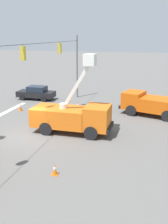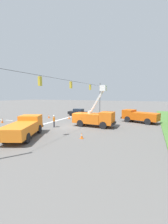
{
  "view_description": "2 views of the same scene",
  "coord_description": "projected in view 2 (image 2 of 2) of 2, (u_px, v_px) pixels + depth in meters",
  "views": [
    {
      "loc": [
        16.65,
        8.7,
        7.23
      ],
      "look_at": [
        -1.35,
        3.93,
        1.73
      ],
      "focal_mm": 42.0,
      "sensor_mm": 36.0,
      "label": 1
    },
    {
      "loc": [
        18.91,
        10.57,
        4.61
      ],
      "look_at": [
        0.79,
        2.37,
        2.34
      ],
      "focal_mm": 24.0,
      "sensor_mm": 36.0,
      "label": 2
    }
  ],
  "objects": [
    {
      "name": "traffic_cone_mid_right",
      "position": [
        9.0,
        129.0,
        19.18
      ],
      "size": [
        0.36,
        0.36,
        0.63
      ],
      "color": "orange",
      "rests_on": "ground"
    },
    {
      "name": "ground_plane",
      "position": [
        72.0,
        126.0,
        21.97
      ],
      "size": [
        200.0,
        200.0,
        0.0
      ],
      "primitive_type": "plane",
      "color": "#605E5B"
    },
    {
      "name": "traffic_cone_foreground_right",
      "position": [
        49.0,
        116.0,
        30.02
      ],
      "size": [
        0.36,
        0.36,
        0.76
      ],
      "color": "orange",
      "rests_on": "ground"
    },
    {
      "name": "traffic_cone_foreground_left",
      "position": [
        99.0,
        117.0,
        28.79
      ],
      "size": [
        0.36,
        0.36,
        0.66
      ],
      "color": "orange",
      "rests_on": "ground"
    },
    {
      "name": "traffic_cone_lane_edge_a",
      "position": [
        30.0,
        118.0,
        27.5
      ],
      "size": [
        0.36,
        0.36,
        0.83
      ],
      "color": "orange",
      "rests_on": "ground"
    },
    {
      "name": "sedan_black",
      "position": [
        78.0,
        112.0,
        33.28
      ],
      "size": [
        1.96,
        4.32,
        1.56
      ],
      "color": "black",
      "rests_on": "ground"
    },
    {
      "name": "utility_truck_support_far",
      "position": [
        24.0,
        127.0,
        16.32
      ],
      "size": [
        7.05,
        4.9,
        2.15
      ],
      "color": "orange",
      "rests_on": "ground"
    },
    {
      "name": "lane_markings",
      "position": [
        37.0,
        123.0,
        24.59
      ],
      "size": [
        17.6,
        15.25,
        0.01
      ],
      "color": "silver",
      "rests_on": "ground"
    },
    {
      "name": "road_worker",
      "position": [
        54.0,
        120.0,
        21.42
      ],
      "size": [
        0.49,
        0.49,
        1.77
      ],
      "color": "#383842",
      "rests_on": "ground"
    },
    {
      "name": "utility_truck_support_near",
      "position": [
        139.0,
        116.0,
        25.09
      ],
      "size": [
        3.93,
        6.27,
        2.05
      ],
      "color": "#D6560F",
      "rests_on": "ground"
    },
    {
      "name": "utility_truck_bucket_lift",
      "position": [
        95.0,
        117.0,
        21.88
      ],
      "size": [
        2.47,
        6.1,
        5.95
      ],
      "color": "orange",
      "rests_on": "ground"
    },
    {
      "name": "signal_gantry",
      "position": [
        71.0,
        96.0,
        21.52
      ],
      "size": [
        26.2,
        0.33,
        7.2
      ],
      "color": "slate",
      "rests_on": "ground"
    },
    {
      "name": "traffic_cone_near_bucket",
      "position": [
        74.0,
        119.0,
        26.76
      ],
      "size": [
        0.36,
        0.36,
        0.67
      ],
      "color": "orange",
      "rests_on": "ground"
    },
    {
      "name": "traffic_cone_lane_edge_b",
      "position": [
        82.0,
        136.0,
        15.87
      ],
      "size": [
        0.36,
        0.36,
        0.66
      ],
      "color": "orange",
      "rests_on": "ground"
    },
    {
      "name": "traffic_cone_far_left",
      "position": [
        69.0,
        117.0,
        28.81
      ],
      "size": [
        0.36,
        0.36,
        0.82
      ],
      "color": "orange",
      "rests_on": "ground"
    },
    {
      "name": "traffic_cone_mid_left",
      "position": [
        2.0,
        120.0,
        24.84
      ],
      "size": [
        0.36,
        0.36,
        0.8
      ],
      "color": "orange",
      "rests_on": "ground"
    }
  ]
}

